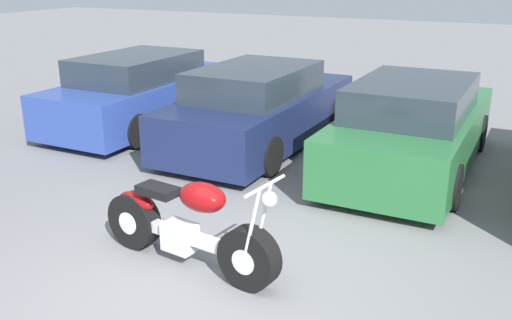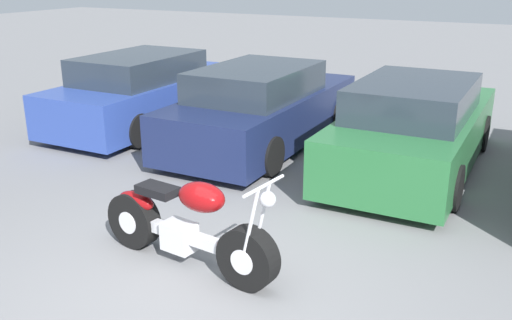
# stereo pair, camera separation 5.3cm
# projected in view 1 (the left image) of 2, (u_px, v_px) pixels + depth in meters

# --- Properties ---
(ground_plane) EXTENTS (60.00, 60.00, 0.00)m
(ground_plane) POSITION_uv_depth(u_px,v_px,m) (185.00, 298.00, 5.31)
(ground_plane) COLOR slate
(motorcycle) EXTENTS (2.15, 0.72, 1.10)m
(motorcycle) POSITION_uv_depth(u_px,v_px,m) (186.00, 227.00, 5.78)
(motorcycle) COLOR black
(motorcycle) RESTS_ON ground_plane
(parked_car_blue) EXTENTS (1.82, 4.49, 1.38)m
(parked_car_blue) POSITION_uv_depth(u_px,v_px,m) (145.00, 92.00, 10.98)
(parked_car_blue) COLOR #2D479E
(parked_car_blue) RESTS_ON ground_plane
(parked_car_navy) EXTENTS (1.82, 4.49, 1.38)m
(parked_car_navy) POSITION_uv_depth(u_px,v_px,m) (261.00, 108.00, 9.71)
(parked_car_navy) COLOR #19234C
(parked_car_navy) RESTS_ON ground_plane
(parked_car_green) EXTENTS (1.82, 4.49, 1.38)m
(parked_car_green) POSITION_uv_depth(u_px,v_px,m) (413.00, 128.00, 8.54)
(parked_car_green) COLOR #286B38
(parked_car_green) RESTS_ON ground_plane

